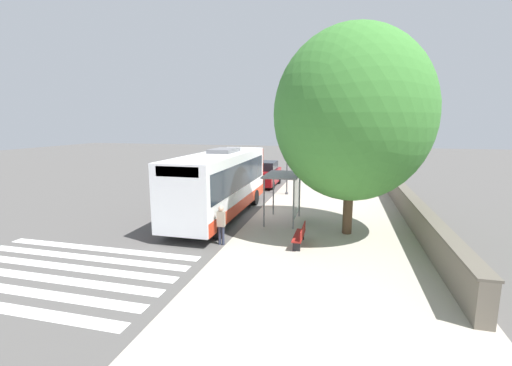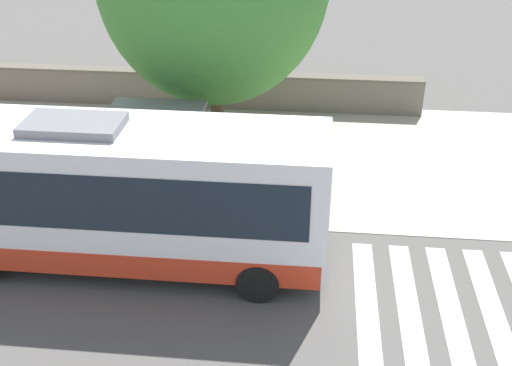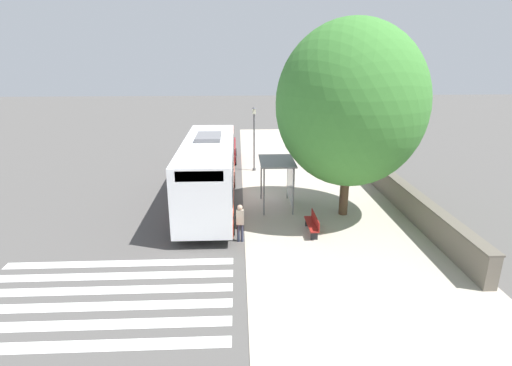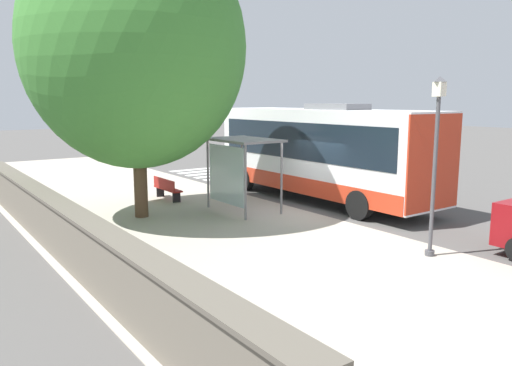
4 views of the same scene
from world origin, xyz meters
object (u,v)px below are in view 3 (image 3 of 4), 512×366
object	(u,v)px
bus_shelter	(280,168)
parked_car_behind_bus	(225,148)
bench	(313,223)
shade_tree	(351,105)
street_lamp_near	(254,134)
bus	(209,172)
pedestrian	(240,220)

from	to	relation	value
bus_shelter	parked_car_behind_bus	distance (m)	10.76
bus_shelter	bench	distance (m)	4.04
bus_shelter	shade_tree	xyz separation A→B (m)	(-3.21, 1.25, 3.49)
bus_shelter	bench	bearing A→B (deg)	109.13
bus_shelter	street_lamp_near	bearing A→B (deg)	-81.46
bench	parked_car_behind_bus	world-z (taller)	parked_car_behind_bus
bus	bus_shelter	world-z (taller)	bus
pedestrian	bench	distance (m)	3.49
bus	pedestrian	distance (m)	4.75
pedestrian	bus_shelter	bearing A→B (deg)	-117.32
bus	bus_shelter	xyz separation A→B (m)	(-3.79, 0.18, 0.19)
pedestrian	street_lamp_near	xyz separation A→B (m)	(-1.09, -11.34, 1.65)
bus_shelter	parked_car_behind_bus	size ratio (longest dim) A/B	0.63
bus_shelter	street_lamp_near	xyz separation A→B (m)	(1.07, -7.15, 0.51)
pedestrian	street_lamp_near	bearing A→B (deg)	-95.49
street_lamp_near	shade_tree	size ratio (longest dim) A/B	0.47
bench	parked_car_behind_bus	xyz separation A→B (m)	(4.47, -13.65, 0.52)
street_lamp_near	shade_tree	world-z (taller)	shade_tree
bus	street_lamp_near	distance (m)	7.52
street_lamp_near	bus_shelter	bearing A→B (deg)	98.54
parked_car_behind_bus	bus	bearing A→B (deg)	87.02
bus	pedestrian	xyz separation A→B (m)	(-1.62, 4.37, -0.94)
bench	shade_tree	size ratio (longest dim) A/B	0.19
bus	shade_tree	xyz separation A→B (m)	(-7.00, 1.43, 3.69)
bench	bus	bearing A→B (deg)	-36.15
bench	street_lamp_near	xyz separation A→B (m)	(2.28, -10.62, 2.20)
pedestrian	bench	xyz separation A→B (m)	(-3.37, -0.72, -0.55)
street_lamp_near	parked_car_behind_bus	world-z (taller)	street_lamp_near
shade_tree	bus_shelter	bearing A→B (deg)	-21.29
bench	street_lamp_near	distance (m)	11.08
bench	street_lamp_near	bearing A→B (deg)	-77.90
pedestrian	shade_tree	xyz separation A→B (m)	(-5.37, -2.94, 4.63)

